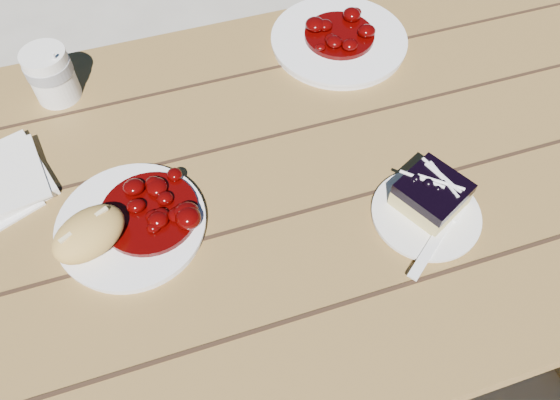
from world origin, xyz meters
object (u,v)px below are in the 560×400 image
object	(u,v)px
dessert_plate	(426,215)
coffee_cup	(51,75)
main_plate	(132,226)
blueberry_cake	(432,194)
second_plate	(339,41)
bread_roll	(89,234)
picnic_table	(187,253)

from	to	relation	value
dessert_plate	coffee_cup	size ratio (longest dim) A/B	1.66
main_plate	blueberry_cake	distance (m)	0.45
coffee_cup	second_plate	world-z (taller)	coffee_cup
main_plate	blueberry_cake	size ratio (longest dim) A/B	1.82
bread_roll	blueberry_cake	distance (m)	0.50
second_plate	blueberry_cake	bearing A→B (deg)	-91.44
dessert_plate	coffee_cup	xyz separation A→B (m)	(-0.50, 0.44, 0.04)
dessert_plate	blueberry_cake	bearing A→B (deg)	56.31
dessert_plate	blueberry_cake	xyz separation A→B (m)	(0.01, 0.02, 0.03)
dessert_plate	coffee_cup	bearing A→B (deg)	139.12
blueberry_cake	bread_roll	bearing A→B (deg)	143.82
blueberry_cake	coffee_cup	xyz separation A→B (m)	(-0.51, 0.42, 0.01)
picnic_table	dessert_plate	xyz separation A→B (m)	(0.36, -0.15, 0.17)
picnic_table	bread_roll	distance (m)	0.24
bread_roll	blueberry_cake	world-z (taller)	bread_roll
bread_roll	dessert_plate	distance (m)	0.49
coffee_cup	second_plate	bearing A→B (deg)	-2.85
dessert_plate	second_plate	distance (m)	0.41
main_plate	second_plate	xyz separation A→B (m)	(0.45, 0.29, 0.00)
main_plate	second_plate	world-z (taller)	same
bread_roll	main_plate	bearing A→B (deg)	19.98
bread_roll	dessert_plate	size ratio (longest dim) A/B	0.69
main_plate	coffee_cup	distance (m)	0.33
main_plate	blueberry_cake	world-z (taller)	blueberry_cake
main_plate	bread_roll	world-z (taller)	bread_roll
coffee_cup	second_plate	size ratio (longest dim) A/B	0.37
main_plate	coffee_cup	size ratio (longest dim) A/B	2.27
main_plate	dessert_plate	distance (m)	0.44
picnic_table	coffee_cup	world-z (taller)	coffee_cup
picnic_table	second_plate	bearing A→B (deg)	34.80
main_plate	second_plate	distance (m)	0.53
bread_roll	blueberry_cake	size ratio (longest dim) A/B	0.92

